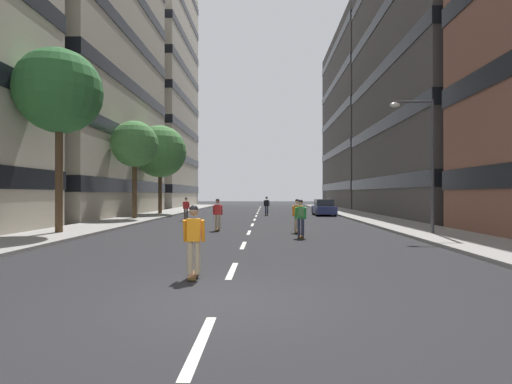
{
  "coord_description": "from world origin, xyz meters",
  "views": [
    {
      "loc": [
        0.9,
        -7.26,
        2.06
      ],
      "look_at": [
        0.0,
        27.24,
        2.19
      ],
      "focal_mm": 27.04,
      "sensor_mm": 36.0,
      "label": 1
    }
  ],
  "objects_px": {
    "streetlamp_right": "(425,151)",
    "skater_3": "(267,205)",
    "street_tree_far": "(59,92)",
    "skater_4": "(218,213)",
    "parked_car_near": "(324,208)",
    "skater_1": "(297,214)",
    "skater_5": "(194,237)",
    "street_tree_mid": "(135,145)",
    "skater_0": "(186,208)",
    "street_tree_near": "(160,152)",
    "skater_2": "(301,216)"
  },
  "relations": [
    {
      "from": "parked_car_near",
      "to": "skater_1",
      "type": "distance_m",
      "value": 16.57
    },
    {
      "from": "skater_0",
      "to": "skater_2",
      "type": "relative_size",
      "value": 1.0
    },
    {
      "from": "skater_3",
      "to": "skater_4",
      "type": "distance_m",
      "value": 15.16
    },
    {
      "from": "parked_car_near",
      "to": "street_tree_mid",
      "type": "bearing_deg",
      "value": -157.2
    },
    {
      "from": "skater_4",
      "to": "skater_0",
      "type": "bearing_deg",
      "value": 113.22
    },
    {
      "from": "street_tree_far",
      "to": "skater_5",
      "type": "relative_size",
      "value": 5.11
    },
    {
      "from": "skater_3",
      "to": "street_tree_far",
      "type": "bearing_deg",
      "value": -120.78
    },
    {
      "from": "skater_1",
      "to": "skater_4",
      "type": "distance_m",
      "value": 4.43
    },
    {
      "from": "street_tree_near",
      "to": "skater_4",
      "type": "bearing_deg",
      "value": -64.34
    },
    {
      "from": "street_tree_far",
      "to": "skater_1",
      "type": "relative_size",
      "value": 5.11
    },
    {
      "from": "street_tree_mid",
      "to": "streetlamp_right",
      "type": "xyz_separation_m",
      "value": [
        18.01,
        -10.85,
        -1.75
      ]
    },
    {
      "from": "skater_5",
      "to": "streetlamp_right",
      "type": "bearing_deg",
      "value": 45.36
    },
    {
      "from": "streetlamp_right",
      "to": "skater_5",
      "type": "bearing_deg",
      "value": -134.64
    },
    {
      "from": "street_tree_far",
      "to": "skater_2",
      "type": "distance_m",
      "value": 13.39
    },
    {
      "from": "street_tree_mid",
      "to": "skater_4",
      "type": "distance_m",
      "value": 12.46
    },
    {
      "from": "street_tree_near",
      "to": "streetlamp_right",
      "type": "xyz_separation_m",
      "value": [
        18.01,
        -18.08,
        -1.98
      ]
    },
    {
      "from": "street_tree_far",
      "to": "skater_4",
      "type": "bearing_deg",
      "value": 17.6
    },
    {
      "from": "parked_car_near",
      "to": "streetlamp_right",
      "type": "relative_size",
      "value": 0.68
    },
    {
      "from": "skater_0",
      "to": "skater_1",
      "type": "height_order",
      "value": "same"
    },
    {
      "from": "street_tree_far",
      "to": "skater_0",
      "type": "distance_m",
      "value": 12.77
    },
    {
      "from": "street_tree_near",
      "to": "street_tree_far",
      "type": "relative_size",
      "value": 0.94
    },
    {
      "from": "skater_3",
      "to": "skater_1",
      "type": "bearing_deg",
      "value": -84.26
    },
    {
      "from": "street_tree_far",
      "to": "skater_4",
      "type": "xyz_separation_m",
      "value": [
        7.59,
        2.41,
        -6.12
      ]
    },
    {
      "from": "street_tree_mid",
      "to": "street_tree_far",
      "type": "relative_size",
      "value": 0.84
    },
    {
      "from": "street_tree_mid",
      "to": "skater_0",
      "type": "relative_size",
      "value": 4.27
    },
    {
      "from": "street_tree_far",
      "to": "skater_3",
      "type": "bearing_deg",
      "value": 59.22
    },
    {
      "from": "street_tree_mid",
      "to": "streetlamp_right",
      "type": "relative_size",
      "value": 1.17
    },
    {
      "from": "parked_car_near",
      "to": "street_tree_near",
      "type": "distance_m",
      "value": 16.63
    },
    {
      "from": "streetlamp_right",
      "to": "skater_0",
      "type": "relative_size",
      "value": 3.65
    },
    {
      "from": "street_tree_near",
      "to": "skater_3",
      "type": "relative_size",
      "value": 4.79
    },
    {
      "from": "street_tree_mid",
      "to": "skater_3",
      "type": "xyz_separation_m",
      "value": [
        10.32,
        6.34,
        -4.87
      ]
    },
    {
      "from": "street_tree_far",
      "to": "skater_0",
      "type": "height_order",
      "value": "street_tree_far"
    },
    {
      "from": "skater_3",
      "to": "skater_5",
      "type": "distance_m",
      "value": 26.87
    },
    {
      "from": "skater_5",
      "to": "skater_4",
      "type": "bearing_deg",
      "value": 94.42
    },
    {
      "from": "skater_2",
      "to": "skater_3",
      "type": "xyz_separation_m",
      "value": [
        -1.57,
        18.29,
        0.0
      ]
    },
    {
      "from": "parked_car_near",
      "to": "skater_5",
      "type": "xyz_separation_m",
      "value": [
        -7.2,
        -27.07,
        0.29
      ]
    },
    {
      "from": "street_tree_mid",
      "to": "skater_0",
      "type": "xyz_separation_m",
      "value": [
        4.16,
        -0.58,
        -4.9
      ]
    },
    {
      "from": "street_tree_mid",
      "to": "skater_2",
      "type": "bearing_deg",
      "value": -45.15
    },
    {
      "from": "streetlamp_right",
      "to": "parked_car_near",
      "type": "bearing_deg",
      "value": 97.51
    },
    {
      "from": "street_tree_mid",
      "to": "skater_1",
      "type": "bearing_deg",
      "value": -38.63
    },
    {
      "from": "skater_2",
      "to": "skater_4",
      "type": "xyz_separation_m",
      "value": [
        -4.29,
        3.37,
        -0.03
      ]
    },
    {
      "from": "skater_2",
      "to": "skater_3",
      "type": "relative_size",
      "value": 1.0
    },
    {
      "from": "street_tree_near",
      "to": "streetlamp_right",
      "type": "height_order",
      "value": "street_tree_near"
    },
    {
      "from": "street_tree_far",
      "to": "skater_3",
      "type": "height_order",
      "value": "street_tree_far"
    },
    {
      "from": "streetlamp_right",
      "to": "skater_3",
      "type": "height_order",
      "value": "streetlamp_right"
    },
    {
      "from": "skater_0",
      "to": "skater_4",
      "type": "height_order",
      "value": "same"
    },
    {
      "from": "street_tree_near",
      "to": "streetlamp_right",
      "type": "relative_size",
      "value": 1.31
    },
    {
      "from": "street_tree_far",
      "to": "skater_2",
      "type": "bearing_deg",
      "value": -4.63
    },
    {
      "from": "parked_car_near",
      "to": "skater_5",
      "type": "height_order",
      "value": "skater_5"
    },
    {
      "from": "streetlamp_right",
      "to": "skater_1",
      "type": "distance_m",
      "value": 6.99
    }
  ]
}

